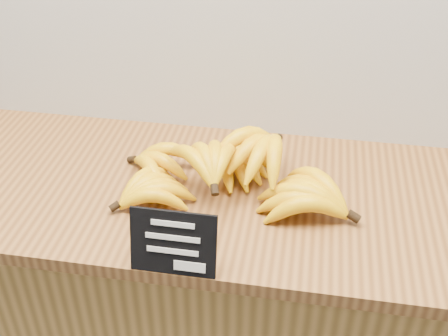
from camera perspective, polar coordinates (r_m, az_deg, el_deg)
counter at (r=1.56m, az=0.32°, el=-16.40°), size 1.47×0.50×0.90m
counter_top at (r=1.23m, az=0.39°, el=-2.70°), size 1.40×0.54×0.03m
chalkboard_sign at (r=1.00m, az=-5.20°, el=-7.62°), size 0.16×0.03×0.12m
banana_pile at (r=1.18m, az=0.59°, el=-0.47°), size 0.51×0.34×0.12m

